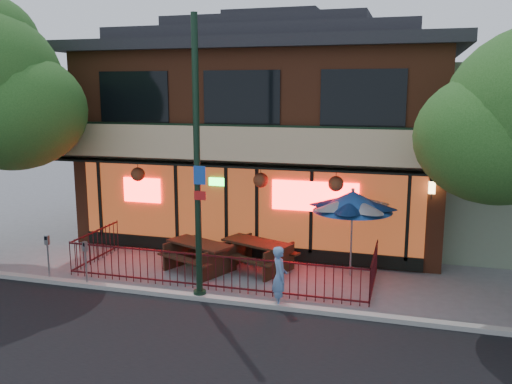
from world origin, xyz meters
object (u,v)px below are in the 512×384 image
patio_umbrella (353,201)px  pedestrian (280,277)px  street_light (197,176)px  picnic_table_right (257,251)px  picnic_table_left (200,252)px  parking_meter_far (48,250)px  parking_meter_near (86,256)px

patio_umbrella → pedestrian: 3.40m
street_light → picnic_table_right: street_light is taller
picnic_table_left → street_light: bearing=-68.2°
street_light → picnic_table_left: 3.37m
picnic_table_left → parking_meter_far: 4.20m
pedestrian → parking_meter_near: 5.31m
picnic_table_right → parking_meter_far: parking_meter_far is taller
pedestrian → street_light: bearing=68.6°
parking_meter_near → picnic_table_left: bearing=40.5°
parking_meter_near → picnic_table_right: bearing=32.7°
street_light → picnic_table_right: (0.80, 2.51, -2.58)m
street_light → parking_meter_near: street_light is taller
pedestrian → parking_meter_far: (-6.55, -0.05, 0.13)m
picnic_table_left → patio_umbrella: bearing=10.6°
picnic_table_left → picnic_table_right: size_ratio=0.99×
pedestrian → parking_meter_near: bearing=68.6°
picnic_table_right → picnic_table_left: bearing=-162.4°
patio_umbrella → parking_meter_far: bearing=-160.6°
street_light → picnic_table_right: 3.68m
picnic_table_right → parking_meter_far: (-5.28, -2.51, 0.32)m
parking_meter_near → parking_meter_far: (-1.24, 0.08, 0.04)m
parking_meter_far → patio_umbrella: bearing=19.4°
patio_umbrella → parking_meter_near: 7.43m
street_light → pedestrian: street_light is taller
picnic_table_left → parking_meter_far: size_ratio=1.85×
patio_umbrella → picnic_table_left: bearing=-169.4°
patio_umbrella → parking_meter_near: patio_umbrella is taller
street_light → parking_meter_far: street_light is taller
parking_meter_far → picnic_table_left: bearing=28.5°
parking_meter_near → patio_umbrella: bearing=23.2°
patio_umbrella → pedestrian: size_ratio=1.67×
picnic_table_right → parking_meter_near: 4.80m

